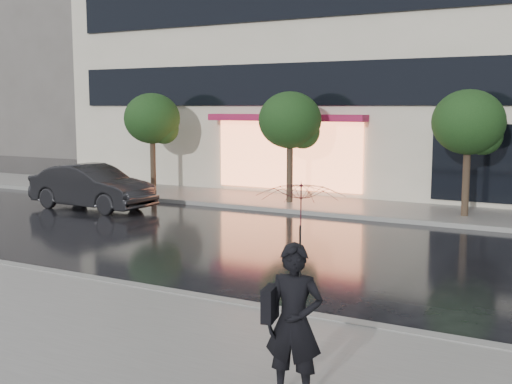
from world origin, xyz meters
The scene contains 11 objects.
ground centered at (0.00, 0.00, 0.00)m, with size 120.00×120.00×0.00m, color black.
sidewalk_near centered at (0.00, -3.25, 0.06)m, with size 60.00×4.50×0.12m, color slate.
sidewalk_far centered at (0.00, 10.25, 0.06)m, with size 60.00×3.50×0.12m, color slate.
curb_near centered at (0.00, -1.00, 0.07)m, with size 60.00×0.25×0.14m, color gray.
curb_far centered at (0.00, 8.50, 0.07)m, with size 60.00×0.25×0.14m, color gray.
bg_building_left centered at (-28.00, 26.00, 6.00)m, with size 14.00×10.00×12.00m, color #59544F.
tree_far_west centered at (-8.94, 10.03, 2.92)m, with size 2.20×2.20×3.99m.
tree_mid_west centered at (-2.94, 10.03, 2.92)m, with size 2.20×2.20×3.99m.
tree_mid_east centered at (3.06, 10.03, 2.92)m, with size 2.20×2.20×3.99m.
parked_car centered at (-8.55, 6.05, 0.76)m, with size 1.60×4.59×1.51m, color black.
pedestrian_with_umbrella centered at (3.76, -3.87, 1.76)m, with size 1.15×1.16×2.55m.
Camera 1 is at (6.71, -10.23, 3.48)m, focal length 45.00 mm.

